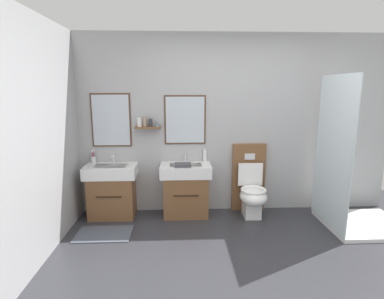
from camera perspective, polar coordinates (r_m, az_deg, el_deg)
name	(u,v)px	position (r m, az deg, el deg)	size (l,w,h in m)	color
ground_plane	(261,285)	(3.21, 12.98, -23.65)	(5.82, 4.91, 0.10)	#2D2D33
wall_back	(231,125)	(4.41, 7.38, 4.69)	(4.62, 0.27, 2.53)	#A8A8AA
wall_left	(2,152)	(2.97, -32.31, -0.35)	(0.12, 3.71, 2.53)	#A8A8AA
bath_mat	(104,234)	(4.05, -16.32, -15.07)	(0.68, 0.44, 0.01)	#474C56
vanity_sink_left	(112,190)	(4.41, -14.87, -7.34)	(0.70, 0.44, 0.74)	brown
tap_on_left_sink	(113,158)	(4.44, -14.74, -1.50)	(0.03, 0.13, 0.11)	silver
vanity_sink_right	(186,189)	(4.31, -1.21, -7.39)	(0.70, 0.44, 0.74)	brown
tap_on_right_sink	(185,157)	(4.34, -1.28, -1.42)	(0.03, 0.13, 0.11)	silver
toilet	(251,189)	(4.41, 11.04, -7.33)	(0.48, 0.63, 1.00)	brown
toothbrush_cup	(93,159)	(4.50, -18.15, -1.69)	(0.07, 0.08, 0.20)	silver
soap_dispenser	(205,156)	(4.35, 2.44, -1.18)	(0.06, 0.06, 0.20)	white
folded_hand_towel	(183,165)	(4.09, -1.75, -2.94)	(0.22, 0.16, 0.04)	#47474C
shower_tray	(353,198)	(4.46, 28.14, -8.15)	(1.03, 0.89, 1.95)	white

